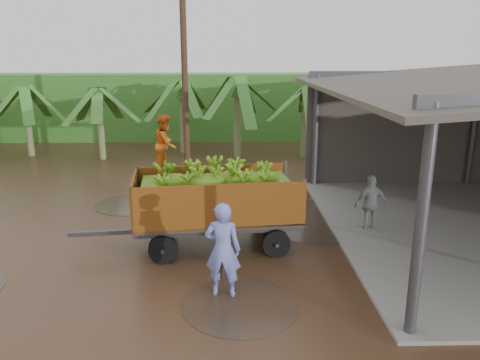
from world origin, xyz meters
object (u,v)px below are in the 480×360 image
object	(u,v)px
man_blue	(223,250)
man_grey	(371,204)
utility_pole	(185,69)
banana_trailer	(215,199)

from	to	relation	value
man_blue	man_grey	distance (m)	5.21
utility_pole	man_blue	bearing A→B (deg)	-81.03
man_blue	utility_pole	bearing A→B (deg)	-73.78
man_blue	banana_trailer	bearing A→B (deg)	-77.94
man_blue	man_grey	bearing A→B (deg)	-132.04
man_blue	utility_pole	world-z (taller)	utility_pole
man_grey	banana_trailer	bearing A→B (deg)	0.73
banana_trailer	man_blue	size ratio (longest dim) A/B	2.91
banana_trailer	man_grey	bearing A→B (deg)	5.37
man_grey	utility_pole	world-z (taller)	utility_pole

